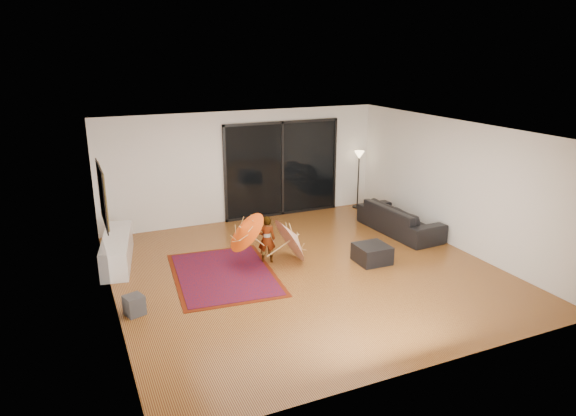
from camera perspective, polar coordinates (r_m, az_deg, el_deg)
floor at (r=9.95m, az=1.97°, el=-6.98°), size 7.00×7.00×0.00m
ceiling at (r=9.19m, az=2.14°, el=8.59°), size 7.00×7.00×0.00m
wall_back at (r=12.62m, az=-4.92°, el=4.64°), size 7.00×0.00×7.00m
wall_front at (r=6.70m, az=15.32°, el=-7.35°), size 7.00×0.00×7.00m
wall_left at (r=8.61m, az=-19.41°, el=-2.22°), size 0.00×7.00×7.00m
wall_right at (r=11.40m, az=18.10°, el=2.50°), size 0.00×7.00×7.00m
sliding_door at (r=12.97m, az=-0.67°, el=4.37°), size 3.06×0.07×2.40m
painting at (r=9.49m, az=-19.93°, el=1.36°), size 0.04×1.28×1.08m
media_console at (r=10.75m, az=-18.45°, el=-4.40°), size 0.84×2.06×0.56m
speaker at (r=8.70m, az=-16.72°, el=-10.30°), size 0.36×0.36×0.32m
persian_rug at (r=9.85m, az=-7.12°, el=-7.30°), size 2.08×2.74×0.02m
sofa at (r=12.16m, az=12.31°, el=-1.19°), size 0.98×2.27×0.65m
ottoman at (r=10.40m, az=9.31°, el=-5.02°), size 0.64×0.64×0.36m
floor_lamp at (r=13.70m, az=7.89°, el=4.96°), size 0.26×0.26×1.54m
child at (r=10.18m, az=-2.40°, el=-3.49°), size 0.40×0.33×0.96m
parasol_orange at (r=9.87m, az=-5.28°, el=-2.64°), size 0.73×0.90×0.90m
parasol_white at (r=10.26m, az=1.03°, el=-3.16°), size 0.63×0.98×0.99m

